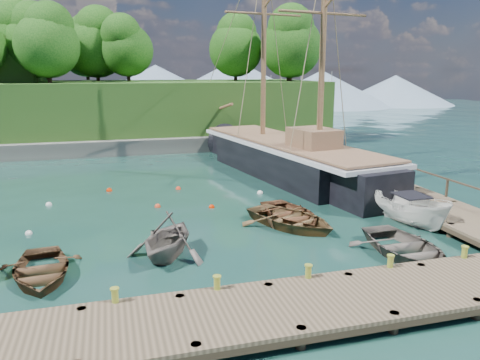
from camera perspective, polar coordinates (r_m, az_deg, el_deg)
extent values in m
plane|color=#193A31|center=(19.62, -3.30, -7.97)|extent=(160.00, 160.00, 0.00)
cube|color=#4F4230|center=(14.39, 10.62, -14.12)|extent=(20.00, 3.20, 0.12)
cube|color=#30291C|center=(14.46, 10.59, -14.68)|extent=(20.00, 3.20, 0.20)
cube|color=#4F4230|center=(29.97, 15.57, 0.13)|extent=(3.20, 24.00, 0.12)
cube|color=#30291C|center=(30.01, 15.55, -0.16)|extent=(3.20, 24.00, 0.20)
cylinder|color=#30291C|center=(39.82, 5.21, 3.02)|extent=(0.28, 0.28, 1.10)
cylinder|color=#30291C|center=(40.81, 8.63, 3.18)|extent=(0.28, 0.28, 1.10)
cylinder|color=olive|center=(14.62, -14.80, -16.29)|extent=(0.26, 0.26, 0.45)
cylinder|color=olive|center=(14.90, -2.78, -15.23)|extent=(0.26, 0.26, 0.45)
cylinder|color=olive|center=(15.76, 8.23, -13.68)|extent=(0.26, 0.26, 0.45)
cylinder|color=olive|center=(17.10, 17.66, -11.94)|extent=(0.26, 0.26, 0.45)
cylinder|color=olive|center=(18.84, 25.45, -10.24)|extent=(0.26, 0.26, 0.45)
imported|color=#503620|center=(18.14, -23.07, -10.91)|extent=(3.24, 4.28, 0.83)
imported|color=#685F58|center=(18.67, -8.80, -9.26)|extent=(4.50, 4.69, 1.91)
imported|color=brown|center=(21.96, 6.24, -5.68)|extent=(5.14, 5.72, 0.97)
imported|color=#5B534B|center=(19.62, 19.51, -8.75)|extent=(3.34, 4.67, 0.96)
imported|color=#58331E|center=(22.82, 6.11, -4.94)|extent=(3.61, 4.68, 0.90)
imported|color=white|center=(23.55, 19.89, -5.10)|extent=(2.60, 4.66, 1.70)
cube|color=black|center=(32.27, 5.79, 1.75)|extent=(6.87, 14.67, 2.93)
cube|color=black|center=(40.17, -0.90, 4.09)|extent=(3.22, 4.79, 2.64)
cube|color=black|center=(25.89, 15.02, -1.53)|extent=(3.77, 4.11, 2.79)
cube|color=silver|center=(32.01, 5.85, 4.28)|extent=(7.66, 19.05, 0.25)
cube|color=brown|center=(31.98, 5.86, 4.72)|extent=(7.18, 18.59, 0.12)
cube|color=brown|center=(29.37, 8.95, 5.05)|extent=(2.76, 3.34, 1.20)
cylinder|color=brown|center=(43.02, -2.87, 8.57)|extent=(1.39, 6.84, 1.69)
cylinder|color=brown|center=(34.91, 2.94, 18.30)|extent=(0.36, 0.36, 15.57)
cylinder|color=brown|center=(28.69, 10.15, 17.97)|extent=(0.36, 0.36, 14.33)
cylinder|color=#8C7A59|center=(40.28, -1.28, 18.10)|extent=(1.84, 10.63, 9.05)
sphere|color=silver|center=(22.89, -24.35, -6.03)|extent=(0.32, 0.32, 0.32)
sphere|color=red|center=(25.25, -10.01, -3.27)|extent=(0.33, 0.33, 0.33)
sphere|color=#F42B00|center=(24.82, -3.48, -3.38)|extent=(0.30, 0.30, 0.30)
sphere|color=silver|center=(27.58, 2.45, -1.66)|extent=(0.34, 0.34, 0.34)
sphere|color=#E62B00|center=(29.22, -15.65, -1.30)|extent=(0.34, 0.34, 0.34)
sphere|color=#F33B19|center=(28.80, -7.53, -1.12)|extent=(0.31, 0.31, 0.31)
sphere|color=silver|center=(27.22, -22.27, -2.87)|extent=(0.34, 0.34, 0.34)
sphere|color=#E04D0E|center=(23.41, 1.86, -4.39)|extent=(0.35, 0.35, 0.35)
cube|color=#474744|center=(42.57, -21.17, 3.60)|extent=(50.00, 4.00, 1.40)
cube|color=#224C18|center=(48.22, -20.79, 7.55)|extent=(50.00, 14.00, 6.00)
cylinder|color=#382616|center=(47.95, 6.16, 12.73)|extent=(0.36, 0.36, 1.40)
sphere|color=#0F410E|center=(48.00, 6.24, 15.83)|extent=(6.00, 6.00, 6.00)
cylinder|color=#382616|center=(49.14, -13.44, 12.46)|extent=(0.36, 0.36, 1.40)
sphere|color=#0F410E|center=(49.17, -13.59, 15.13)|extent=(5.13, 5.13, 5.13)
cylinder|color=#382616|center=(48.48, -23.72, 11.72)|extent=(0.36, 0.36, 1.40)
sphere|color=#0F410E|center=(48.52, -24.01, 14.70)|extent=(5.82, 5.82, 5.82)
cylinder|color=#382616|center=(51.23, -16.94, 12.27)|extent=(0.36, 0.36, 1.40)
sphere|color=#0F410E|center=(51.28, -17.15, 15.19)|extent=(6.05, 6.05, 6.05)
cylinder|color=#382616|center=(48.94, 5.92, 12.74)|extent=(0.36, 0.36, 1.40)
sphere|color=#0F410E|center=(48.97, 5.98, 15.28)|extent=(4.77, 4.77, 4.77)
cylinder|color=#382616|center=(44.66, -22.21, 11.81)|extent=(0.36, 0.36, 1.40)
sphere|color=#0F410E|center=(44.71, -22.48, 14.89)|extent=(5.47, 5.47, 5.47)
cylinder|color=#382616|center=(50.03, -0.54, 12.82)|extent=(0.36, 0.36, 1.40)
sphere|color=#0F410E|center=(50.07, -0.54, 15.61)|extent=(5.55, 5.55, 5.55)
cylinder|color=#382616|center=(55.97, -22.57, 11.88)|extent=(0.36, 0.36, 1.40)
sphere|color=#0F410E|center=(56.01, -22.82, 14.62)|extent=(6.25, 6.25, 6.25)
cylinder|color=#382616|center=(56.27, -18.07, 12.24)|extent=(0.36, 0.36, 1.40)
sphere|color=#0F410E|center=(56.31, -18.26, 14.84)|extent=(5.89, 5.89, 5.89)
cylinder|color=#382616|center=(49.55, -25.63, 11.55)|extent=(0.36, 0.36, 1.40)
sphere|color=#0F410E|center=(49.60, -25.94, 14.57)|extent=(6.08, 6.08, 6.08)
cone|color=#728CA5|center=(91.10, -0.58, 11.65)|extent=(36.00, 36.00, 9.00)
cone|color=#728CA5|center=(97.41, 9.89, 10.97)|extent=(28.00, 28.00, 7.00)
cone|color=#728CA5|center=(88.37, -10.18, 11.07)|extent=(32.00, 32.00, 8.00)
cone|color=#728CA5|center=(105.86, 18.36, 10.40)|extent=(24.00, 24.00, 6.00)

